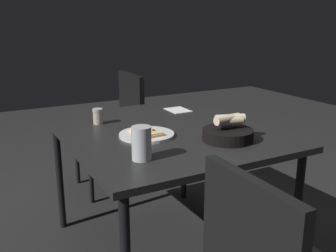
% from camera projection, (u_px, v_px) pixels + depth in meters
% --- Properties ---
extents(ground, '(8.00, 8.00, 0.00)m').
position_uv_depth(ground, '(164.00, 250.00, 2.18)').
color(ground, '#262626').
extents(dining_table, '(1.17, 1.00, 0.71)m').
position_uv_depth(dining_table, '(164.00, 139.00, 2.00)').
color(dining_table, black).
rests_on(dining_table, ground).
extents(pizza_plate, '(0.27, 0.27, 0.04)m').
position_uv_depth(pizza_plate, '(147.00, 134.00, 1.87)').
color(pizza_plate, white).
rests_on(pizza_plate, dining_table).
extents(bread_basket, '(0.24, 0.24, 0.12)m').
position_uv_depth(bread_basket, '(228.00, 132.00, 1.80)').
color(bread_basket, black).
rests_on(bread_basket, dining_table).
extents(beer_glass, '(0.08, 0.08, 0.14)m').
position_uv_depth(beer_glass, '(142.00, 145.00, 1.54)').
color(beer_glass, silver).
rests_on(beer_glass, dining_table).
extents(pepper_shaker, '(0.06, 0.06, 0.08)m').
position_uv_depth(pepper_shaker, '(98.00, 117.00, 2.08)').
color(pepper_shaker, '#BFB299').
rests_on(pepper_shaker, dining_table).
extents(napkin, '(0.16, 0.12, 0.00)m').
position_uv_depth(napkin, '(178.00, 110.00, 2.39)').
color(napkin, white).
rests_on(napkin, dining_table).
extents(chair_far, '(0.45, 0.45, 0.87)m').
position_uv_depth(chair_far, '(117.00, 124.00, 2.89)').
color(chair_far, '#292929').
rests_on(chair_far, ground).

